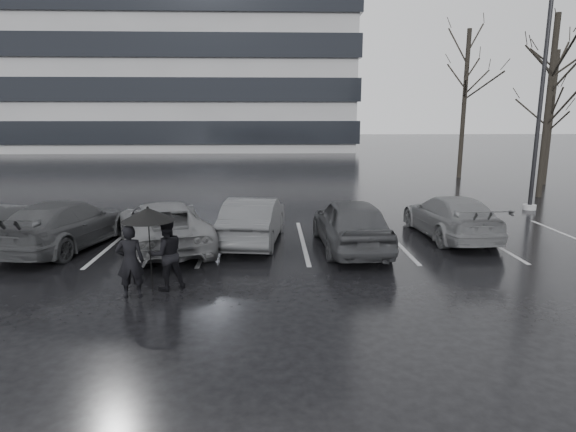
% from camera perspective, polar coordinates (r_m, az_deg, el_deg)
% --- Properties ---
extents(ground, '(160.00, 160.00, 0.00)m').
position_cam_1_polar(ground, '(12.05, -0.32, -6.12)').
color(ground, black).
rests_on(ground, ground).
extents(office_building, '(61.00, 26.00, 29.00)m').
position_cam_1_polar(office_building, '(64.15, -23.34, 20.58)').
color(office_building, '#9C9C9F').
rests_on(office_building, ground).
extents(car_main, '(1.92, 4.39, 1.47)m').
position_cam_1_polar(car_main, '(13.64, 7.46, -0.86)').
color(car_main, black).
rests_on(car_main, ground).
extents(car_west_a, '(1.92, 4.28, 1.36)m').
position_cam_1_polar(car_west_a, '(14.25, -4.09, -0.45)').
color(car_west_a, '#2B2B2E').
rests_on(car_west_a, ground).
extents(car_west_b, '(3.66, 5.31, 1.35)m').
position_cam_1_polar(car_west_b, '(14.02, -14.54, -1.06)').
color(car_west_b, '#4C4C4F').
rests_on(car_west_b, ground).
extents(car_west_c, '(2.88, 5.01, 1.37)m').
position_cam_1_polar(car_west_c, '(15.03, -24.81, -0.89)').
color(car_west_c, black).
rests_on(car_west_c, ground).
extents(car_east, '(2.04, 4.54, 1.29)m').
position_cam_1_polar(car_east, '(15.67, 18.67, -0.05)').
color(car_east, '#4C4C4F').
rests_on(car_east, ground).
extents(pedestrian_left, '(0.62, 0.47, 1.54)m').
position_cam_1_polar(pedestrian_left, '(10.47, -18.20, -5.13)').
color(pedestrian_left, black).
rests_on(pedestrian_left, ground).
extents(pedestrian_right, '(0.95, 0.88, 1.57)m').
position_cam_1_polar(pedestrian_right, '(10.74, -14.21, -4.38)').
color(pedestrian_right, black).
rests_on(pedestrian_right, ground).
extents(umbrella, '(1.10, 1.10, 1.87)m').
position_cam_1_polar(umbrella, '(10.41, -16.27, 0.19)').
color(umbrella, black).
rests_on(umbrella, ground).
extents(lamp_post, '(0.50, 0.50, 9.11)m').
position_cam_1_polar(lamp_post, '(21.22, 27.75, 11.80)').
color(lamp_post, '#9C9C9F').
rests_on(lamp_post, ground).
extents(stall_stripes, '(19.72, 5.00, 0.00)m').
position_cam_1_polar(stall_stripes, '(14.45, -3.81, -3.05)').
color(stall_stripes, '#A6A7A9').
rests_on(stall_stripes, ground).
extents(tree_east, '(0.26, 0.26, 8.00)m').
position_cam_1_polar(tree_east, '(24.75, 28.44, 11.17)').
color(tree_east, black).
rests_on(tree_east, ground).
extents(tree_ne, '(0.26, 0.26, 7.00)m').
position_cam_1_polar(tree_ne, '(29.46, 28.66, 10.08)').
color(tree_ne, black).
rests_on(tree_ne, ground).
extents(tree_north, '(0.26, 0.26, 8.50)m').
position_cam_1_polar(tree_north, '(30.63, 20.14, 12.23)').
color(tree_north, black).
rests_on(tree_north, ground).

